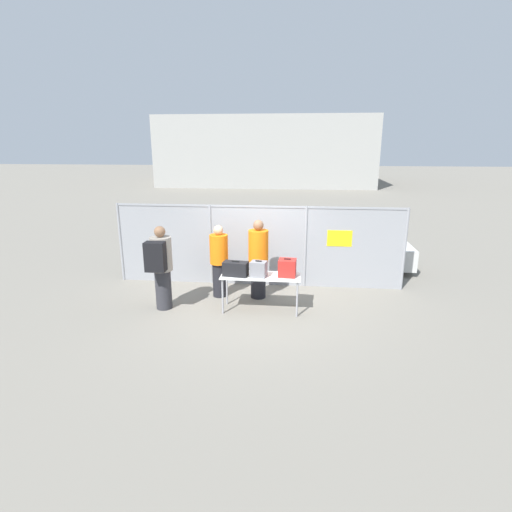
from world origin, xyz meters
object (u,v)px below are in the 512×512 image
suitcase_grey (259,269)px  utility_trailer (351,254)px  suitcase_red (287,268)px  security_worker_far (219,260)px  security_worker_near (258,258)px  traveler_hooded (161,265)px  suitcase_black (236,269)px  inspection_table (261,279)px

suitcase_grey → utility_trailer: (2.37, 3.45, -0.54)m
suitcase_red → security_worker_far: security_worker_far is taller
suitcase_red → suitcase_grey: bearing=-170.8°
suitcase_red → utility_trailer: bearing=62.1°
security_worker_near → utility_trailer: 3.63m
utility_trailer → suitcase_red: bearing=-117.9°
suitcase_grey → traveler_hooded: size_ratio=0.20×
security_worker_near → suitcase_black: bearing=58.4°
suitcase_black → traveler_hooded: size_ratio=0.30×
suitcase_black → suitcase_red: (1.08, 0.09, 0.03)m
security_worker_near → suitcase_red: bearing=126.9°
suitcase_black → suitcase_red: 1.09m
suitcase_red → traveler_hooded: traveler_hooded is taller
inspection_table → utility_trailer: bearing=55.3°
utility_trailer → inspection_table: bearing=-124.7°
inspection_table → utility_trailer: inspection_table is taller
suitcase_red → security_worker_near: security_worker_near is taller
inspection_table → security_worker_far: 1.29m
suitcase_grey → security_worker_near: 0.84m
security_worker_near → security_worker_far: size_ratio=1.08×
traveler_hooded → suitcase_grey: bearing=-22.8°
suitcase_red → security_worker_near: (-0.68, 0.74, -0.02)m
suitcase_black → traveler_hooded: 1.60m
security_worker_near → utility_trailer: security_worker_near is taller
suitcase_grey → security_worker_near: (-0.09, 0.84, -0.01)m
suitcase_black → suitcase_grey: size_ratio=1.51×
suitcase_grey → security_worker_far: bearing=140.5°
suitcase_grey → suitcase_red: 0.60m
inspection_table → traveler_hooded: 2.14m
suitcase_grey → suitcase_red: size_ratio=0.95×
traveler_hooded → utility_trailer: 5.71m
inspection_table → security_worker_near: bearing=99.5°
security_worker_far → utility_trailer: bearing=-123.5°
inspection_table → utility_trailer: (2.33, 3.36, -0.31)m
suitcase_black → security_worker_far: bearing=122.1°
security_worker_near → security_worker_far: security_worker_near is taller
traveler_hooded → utility_trailer: size_ratio=0.43×
utility_trailer → suitcase_grey: bearing=-124.5°
inspection_table → utility_trailer: size_ratio=0.39×
suitcase_grey → traveler_hooded: (-2.08, -0.08, 0.05)m
suitcase_red → utility_trailer: (1.77, 3.35, -0.56)m
traveler_hooded → suitcase_black: bearing=-21.8°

